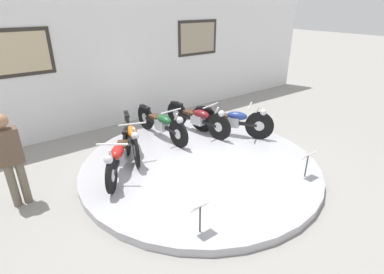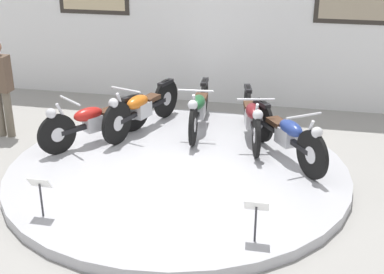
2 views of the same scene
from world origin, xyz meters
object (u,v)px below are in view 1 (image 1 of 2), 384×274
object	(u,v)px
motorcycle_green	(162,123)
info_placard_front_centre	(308,159)
info_placard_front_left	(200,211)
motorcycle_maroon	(198,118)
motorcycle_red	(119,155)
visitor_standing	(11,156)
motorcycle_orange	(131,135)
motorcycle_blue	(233,120)

from	to	relation	value
motorcycle_green	info_placard_front_centre	distance (m)	3.29
info_placard_front_left	motorcycle_maroon	bearing A→B (deg)	52.96
motorcycle_red	visitor_standing	distance (m)	1.73
motorcycle_green	info_placard_front_left	world-z (taller)	motorcycle_green
motorcycle_orange	motorcycle_green	distance (m)	0.92
motorcycle_orange	info_placard_front_centre	xyz separation A→B (m)	(2.12, -2.81, -0.03)
motorcycle_red	visitor_standing	world-z (taller)	visitor_standing
motorcycle_orange	motorcycle_maroon	size ratio (longest dim) A/B	0.98
motorcycle_blue	info_placard_front_centre	size ratio (longest dim) A/B	3.29
info_placard_front_left	info_placard_front_centre	world-z (taller)	same
motorcycle_orange	info_placard_front_left	bearing A→B (deg)	-97.00
info_placard_front_centre	visitor_standing	world-z (taller)	visitor_standing
motorcycle_blue	info_placard_front_left	distance (m)	3.45
motorcycle_green	info_placard_front_centre	xyz separation A→B (m)	(1.23, -3.05, -0.02)
motorcycle_green	motorcycle_blue	xyz separation A→B (m)	(1.44, -0.87, 0.01)
motorcycle_red	motorcycle_blue	size ratio (longest dim) A/B	0.96
motorcycle_red	info_placard_front_left	bearing A→B (deg)	-84.51
motorcycle_green	motorcycle_maroon	xyz separation A→B (m)	(0.88, -0.24, 0.00)
motorcycle_maroon	info_placard_front_centre	xyz separation A→B (m)	(0.35, -2.81, -0.02)
info_placard_front_left	info_placard_front_centre	bearing A→B (deg)	0.00
motorcycle_red	motorcycle_maroon	size ratio (longest dim) A/B	0.82
motorcycle_blue	motorcycle_green	bearing A→B (deg)	148.93
motorcycle_orange	motorcycle_maroon	xyz separation A→B (m)	(1.77, -0.00, -0.01)
motorcycle_maroon	visitor_standing	size ratio (longest dim) A/B	1.23
motorcycle_blue	visitor_standing	distance (m)	4.57
motorcycle_blue	visitor_standing	world-z (taller)	visitor_standing
motorcycle_orange	visitor_standing	bearing A→B (deg)	-170.43
motorcycle_orange	motorcycle_maroon	distance (m)	1.77
motorcycle_green	info_placard_front_left	distance (m)	3.29
motorcycle_orange	motorcycle_blue	size ratio (longest dim) A/B	1.14
motorcycle_red	motorcycle_blue	distance (m)	2.89
visitor_standing	info_placard_front_centre	bearing A→B (deg)	-29.28
motorcycle_green	motorcycle_blue	world-z (taller)	motorcycle_blue
visitor_standing	motorcycle_orange	bearing A→B (deg)	9.57
motorcycle_blue	info_placard_front_centre	bearing A→B (deg)	-95.40
motorcycle_green	info_placard_front_left	size ratio (longest dim) A/B	3.87
visitor_standing	motorcycle_green	bearing A→B (deg)	11.13
motorcycle_maroon	motorcycle_blue	bearing A→B (deg)	-48.40
motorcycle_maroon	info_placard_front_centre	bearing A→B (deg)	-82.91
motorcycle_red	info_placard_front_centre	xyz separation A→B (m)	(2.68, -2.18, -0.00)
motorcycle_orange	info_placard_front_left	xyz separation A→B (m)	(-0.35, -2.81, -0.03)
motorcycle_blue	visitor_standing	size ratio (longest dim) A/B	1.06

